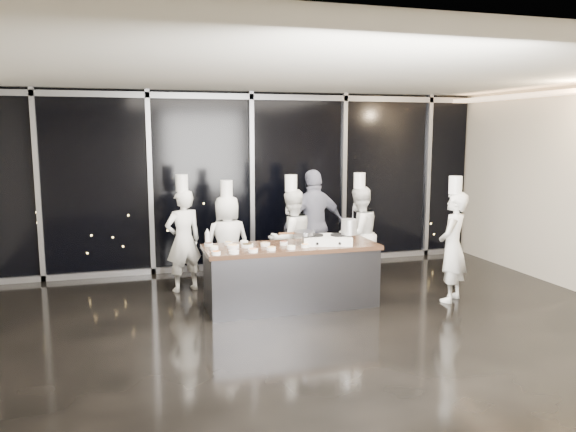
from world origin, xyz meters
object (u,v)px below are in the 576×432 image
object	(u,v)px
demo_counter	(291,276)
guest	(314,225)
frying_pan	(304,233)
stock_pot	(349,227)
chef_right	(358,234)
chef_far_left	(183,239)
chef_center	(291,239)
chef_left	(227,242)
chef_side	(453,245)
stove	(327,240)

from	to	relation	value
demo_counter	guest	bearing A→B (deg)	58.86
frying_pan	stock_pot	world-z (taller)	stock_pot
frying_pan	stock_pot	distance (m)	0.65
frying_pan	chef_right	bearing A→B (deg)	52.55
chef_far_left	chef_center	size ratio (longest dim) A/B	1.01
chef_left	chef_side	bearing A→B (deg)	144.68
chef_right	chef_side	size ratio (longest dim) A/B	0.98
frying_pan	chef_center	bearing A→B (deg)	98.80
stock_pot	chef_center	world-z (taller)	chef_center
demo_counter	chef_side	xyz separation A→B (m)	(2.35, -0.40, 0.38)
demo_counter	chef_center	bearing A→B (deg)	73.73
chef_side	stock_pot	bearing A→B (deg)	-49.23
demo_counter	chef_center	size ratio (longest dim) A/B	1.35
demo_counter	guest	size ratio (longest dim) A/B	1.32
stock_pot	chef_center	distance (m)	1.24
chef_far_left	chef_left	xyz separation A→B (m)	(0.67, -0.12, -0.06)
demo_counter	chef_right	xyz separation A→B (m)	(1.48, 1.02, 0.35)
chef_far_left	guest	distance (m)	2.19
guest	chef_right	bearing A→B (deg)	147.93
demo_counter	chef_center	xyz separation A→B (m)	(0.26, 0.90, 0.36)
frying_pan	chef_side	distance (m)	2.22
stove	chef_left	xyz separation A→B (m)	(-1.22, 1.21, -0.19)
chef_side	stove	bearing A→B (deg)	-50.55
chef_far_left	chef_side	xyz separation A→B (m)	(3.74, -1.66, 0.01)
chef_left	chef_side	world-z (taller)	chef_side
guest	stock_pot	bearing A→B (deg)	82.08
stove	chef_side	distance (m)	1.88
chef_left	chef_side	size ratio (longest dim) A/B	0.94
frying_pan	chef_left	world-z (taller)	chef_left
demo_counter	chef_side	size ratio (longest dim) A/B	1.33
chef_far_left	stock_pot	bearing A→B (deg)	129.56
chef_center	chef_side	xyz separation A→B (m)	(2.09, -1.30, 0.03)
frying_pan	guest	bearing A→B (deg)	79.06
stove	guest	bearing A→B (deg)	92.22
chef_right	guest	bearing A→B (deg)	-43.15
chef_center	frying_pan	bearing A→B (deg)	69.49
demo_counter	stove	size ratio (longest dim) A/B	3.23
frying_pan	chef_right	size ratio (longest dim) A/B	0.30
chef_far_left	chef_center	world-z (taller)	chef_far_left
stove	demo_counter	bearing A→B (deg)	-173.94
stove	stock_pot	distance (m)	0.36
chef_far_left	frying_pan	bearing A→B (deg)	123.55
stock_pot	chef_left	distance (m)	2.04
stock_pot	chef_far_left	size ratio (longest dim) A/B	0.12
stove	stock_pot	world-z (taller)	stock_pot
chef_right	chef_side	bearing A→B (deg)	102.33
stove	chef_right	bearing A→B (deg)	62.60
chef_right	chef_center	bearing A→B (deg)	-13.59
guest	demo_counter	bearing A→B (deg)	50.64
guest	chef_side	distance (m)	2.32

